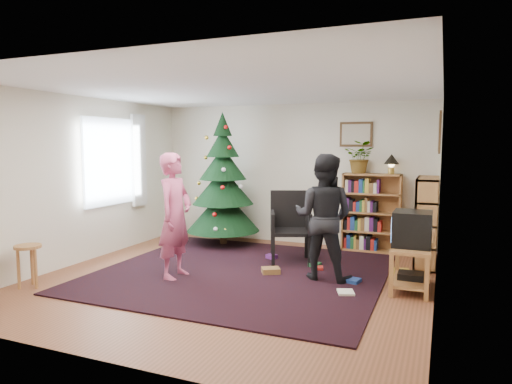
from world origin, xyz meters
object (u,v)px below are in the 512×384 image
at_px(potted_plant, 360,157).
at_px(christmas_tree, 223,190).
at_px(bookshelf_back, 371,212).
at_px(stool, 28,255).
at_px(picture_back, 356,134).
at_px(crt_tv, 412,229).
at_px(person_standing, 175,216).
at_px(person_by_chair, 324,217).
at_px(tv_stand, 411,264).
at_px(bookshelf_right, 427,220).
at_px(armchair, 293,224).
at_px(table_lamp, 391,161).
at_px(picture_right, 440,133).

bearing_deg(potted_plant, christmas_tree, -167.93).
bearing_deg(bookshelf_back, stool, -135.22).
height_order(picture_back, crt_tv, picture_back).
relative_size(person_standing, potted_plant, 3.10).
height_order(stool, person_standing, person_standing).
bearing_deg(person_by_chair, tv_stand, -179.00).
height_order(picture_back, christmas_tree, christmas_tree).
relative_size(bookshelf_right, person_standing, 0.78).
xyz_separation_m(crt_tv, stool, (-4.42, -1.72, -0.35)).
relative_size(tv_stand, potted_plant, 1.50).
relative_size(armchair, potted_plant, 1.99).
xyz_separation_m(armchair, table_lamp, (1.30, 1.16, 0.94)).
height_order(potted_plant, table_lamp, potted_plant).
height_order(picture_right, crt_tv, picture_right).
height_order(person_standing, potted_plant, potted_plant).
relative_size(bookshelf_back, crt_tv, 2.67).
xyz_separation_m(picture_back, potted_plant, (0.10, -0.14, -0.38)).
xyz_separation_m(crt_tv, potted_plant, (-0.96, 1.91, 0.81)).
bearing_deg(bookshelf_back, person_by_chair, -100.45).
distance_m(christmas_tree, bookshelf_right, 3.41).
height_order(bookshelf_back, armchair, bookshelf_back).
relative_size(stool, person_standing, 0.32).
relative_size(bookshelf_back, stool, 2.42).
xyz_separation_m(bookshelf_back, tv_stand, (0.77, -1.91, -0.35)).
bearing_deg(potted_plant, picture_back, 127.66).
bearing_deg(armchair, bookshelf_back, 27.66).
xyz_separation_m(picture_back, bookshelf_right, (1.19, -0.71, -1.29)).
bearing_deg(person_standing, potted_plant, -38.34).
relative_size(armchair, table_lamp, 3.30).
bearing_deg(tv_stand, picture_right, 79.08).
bearing_deg(stool, picture_right, 33.00).
xyz_separation_m(picture_right, bookshelf_right, (-0.14, 0.01, -1.29)).
bearing_deg(armchair, bookshelf_right, -4.50).
bearing_deg(person_by_chair, stool, 30.67).
distance_m(crt_tv, table_lamp, 2.11).
height_order(crt_tv, potted_plant, potted_plant).
relative_size(tv_stand, armchair, 0.75).
relative_size(christmas_tree, tv_stand, 2.89).
bearing_deg(christmas_tree, table_lamp, 9.97).
xyz_separation_m(picture_right, armchair, (-2.02, -0.57, -1.37)).
bearing_deg(bookshelf_back, crt_tv, -68.24).
bearing_deg(stool, person_by_chair, 27.88).
bearing_deg(bookshelf_right, picture_back, 59.10).
relative_size(armchair, person_standing, 0.64).
relative_size(picture_back, potted_plant, 1.02).
bearing_deg(bookshelf_back, person_standing, -130.36).
bearing_deg(crt_tv, bookshelf_back, 111.76).
distance_m(crt_tv, potted_plant, 2.29).
bearing_deg(picture_back, crt_tv, -62.46).
bearing_deg(table_lamp, person_by_chair, -109.00).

